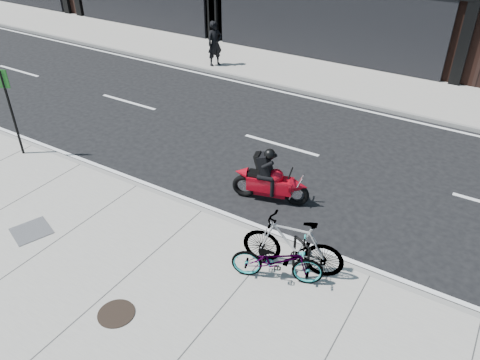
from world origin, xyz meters
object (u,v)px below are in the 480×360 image
Objects in this scene: bicycle_front at (277,260)px; motorcycle at (274,181)px; sign_post at (10,105)px; manhole_cover at (116,314)px; utility_grate at (31,231)px; pedestrian at (215,44)px; bike_rack at (301,254)px; bicycle_rear at (293,245)px.

bicycle_front is 2.76m from motorcycle.
motorcycle is at bearing -8.57° from sign_post.
utility_grate is (-3.22, 0.72, 0.00)m from manhole_cover.
sign_post is (-6.95, -1.80, 1.00)m from motorcycle.
manhole_cover is (-0.64, -4.66, -0.44)m from motorcycle.
bicycle_front reaches higher than manhole_cover.
motorcycle is 1.05× the size of pedestrian.
bicycle_front reaches higher than bike_rack.
pedestrian reaches higher than utility_grate.
manhole_cover is (5.87, -11.76, -0.88)m from pedestrian.
pedestrian reaches higher than bike_rack.
motorcycle is at bearing 129.71° from bike_rack.
sign_post is at bearing 145.33° from utility_grate.
sign_post reaches higher than bicycle_front.
sign_post is (-8.61, 0.20, 0.99)m from bike_rack.
sign_post reaches higher than manhole_cover.
bike_rack is 0.44× the size of bicycle_front.
pedestrian is 2.68× the size of manhole_cover.
sign_post is at bearing 155.64° from manhole_cover.
bicycle_rear is 5.70m from utility_grate.
pedestrian is at bearing 18.66° from bicycle_front.
bicycle_front reaches higher than utility_grate.
bike_rack is 2.60m from motorcycle.
motorcycle reaches higher than bicycle_rear.
sign_post is at bearing 178.67° from bike_rack.
manhole_cover is 7.08m from sign_post.
utility_grate is 4.03m from sign_post.
motorcycle is 9.64m from pedestrian.
bike_rack is 8.67m from sign_post.
bicycle_front is 0.94× the size of motorcycle.
bicycle_rear is at bearing -68.82° from motorcycle.
sign_post is at bearing 64.92° from bicycle_front.
manhole_cover is (-2.30, -2.66, -0.44)m from bike_rack.
motorcycle is 2.82× the size of manhole_cover.
pedestrian is 11.39m from utility_grate.
utility_grate is (-5.33, -1.94, -0.59)m from bicycle_rear.
bicycle_front is 12.34m from pedestrian.
motorcycle reaches higher than utility_grate.
sign_post reaches higher than utility_grate.
manhole_cover is at bearing -128.38° from pedestrian.
bicycle_front is at bearing -75.68° from motorcycle.
bicycle_rear is 3.02× the size of manhole_cover.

